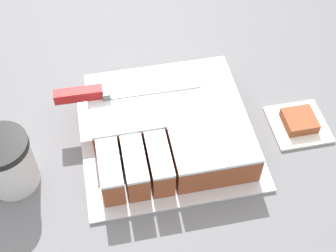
{
  "coord_description": "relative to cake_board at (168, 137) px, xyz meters",
  "views": [
    {
      "loc": [
        -0.06,
        -0.57,
        1.7
      ],
      "look_at": [
        0.05,
        -0.01,
        0.99
      ],
      "focal_mm": 50.0,
      "sensor_mm": 36.0,
      "label": 1
    }
  ],
  "objects": [
    {
      "name": "countertop",
      "position": [
        -0.05,
        0.01,
        -0.48
      ],
      "size": [
        1.4,
        1.1,
        0.95
      ],
      "color": "slate",
      "rests_on": "ground_plane"
    },
    {
      "name": "cake_board",
      "position": [
        0.0,
        0.0,
        0.0
      ],
      "size": [
        0.34,
        0.32,
        0.01
      ],
      "color": "silver",
      "rests_on": "countertop"
    },
    {
      "name": "cake",
      "position": [
        0.0,
        0.0,
        0.04
      ],
      "size": [
        0.29,
        0.27,
        0.07
      ],
      "color": "#994C2D",
      "rests_on": "cake_board"
    },
    {
      "name": "knife",
      "position": [
        -0.12,
        0.07,
        0.08
      ],
      "size": [
        0.29,
        0.03,
        0.02
      ],
      "rotation": [
        0.0,
        0.0,
        -0.02
      ],
      "color": "silver",
      "rests_on": "cake"
    },
    {
      "name": "coffee_cup",
      "position": [
        -0.3,
        -0.04,
        0.06
      ],
      "size": [
        0.1,
        0.1,
        0.12
      ],
      "color": "white",
      "rests_on": "countertop"
    },
    {
      "name": "paper_napkin",
      "position": [
        0.27,
        -0.02,
        0.0
      ],
      "size": [
        0.11,
        0.11,
        0.01
      ],
      "color": "white",
      "rests_on": "countertop"
    },
    {
      "name": "brownie",
      "position": [
        0.27,
        -0.02,
        0.01
      ],
      "size": [
        0.06,
        0.06,
        0.02
      ],
      "color": "#994C2D",
      "rests_on": "paper_napkin"
    }
  ]
}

